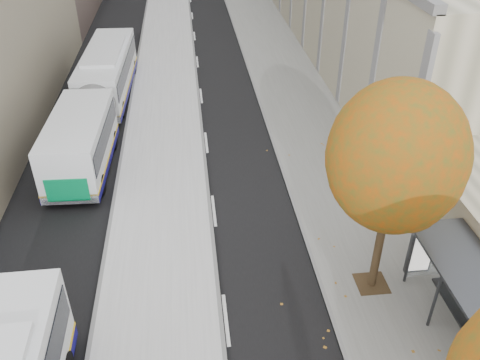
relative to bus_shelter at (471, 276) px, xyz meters
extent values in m
cube|color=#AFAFAF|center=(-9.56, 24.04, -2.11)|extent=(4.25, 150.00, 0.15)
cube|color=slate|center=(-1.56, 24.04, -2.15)|extent=(4.75, 150.00, 0.08)
cube|color=#383A3F|center=(-0.19, 0.04, 0.37)|extent=(1.90, 4.40, 0.10)
cylinder|color=#383A3F|center=(-0.89, -1.96, -0.91)|extent=(0.10, 0.10, 2.40)
cube|color=silver|center=(0.53, 0.04, -0.86)|extent=(0.04, 4.00, 2.10)
cylinder|color=#322415|center=(-2.09, 2.04, -0.49)|extent=(0.28, 0.28, 3.24)
sphere|color=#36561A|center=(-2.09, 2.04, 3.08)|extent=(4.20, 4.20, 4.20)
cube|color=white|center=(-13.06, 16.07, -0.79)|extent=(3.02, 16.81, 2.79)
cube|color=black|center=(-13.06, 16.07, -0.28)|extent=(3.05, 16.14, 0.97)
cube|color=#017B44|center=(-13.06, 7.74, -1.12)|extent=(1.77, 0.12, 1.08)
imported|color=white|center=(-13.24, 29.23, -1.60)|extent=(1.79, 3.60, 1.18)
camera|label=1|loc=(-8.12, -10.33, 10.80)|focal=38.00mm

